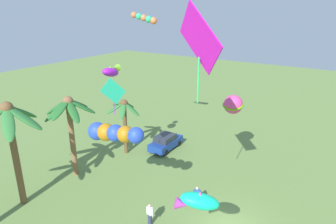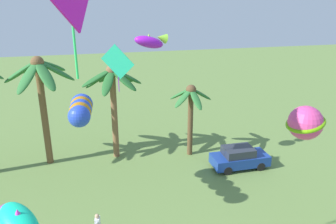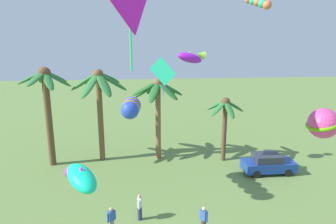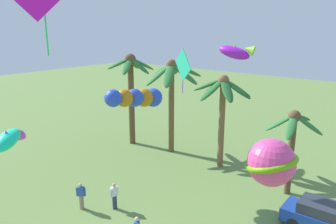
# 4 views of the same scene
# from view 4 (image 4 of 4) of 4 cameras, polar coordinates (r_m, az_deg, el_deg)

# --- Properties ---
(palm_tree_0) EXTENTS (3.29, 3.52, 5.40)m
(palm_tree_0) POSITION_cam_4_polar(r_m,az_deg,el_deg) (21.23, 20.71, -3.27)
(palm_tree_0) COLOR brown
(palm_tree_0) RESTS_ON ground
(palm_tree_1) EXTENTS (4.78, 4.52, 7.66)m
(palm_tree_1) POSITION_cam_4_polar(r_m,az_deg,el_deg) (26.40, 0.69, 5.44)
(palm_tree_1) COLOR brown
(palm_tree_1) RESTS_ON ground
(palm_tree_2) EXTENTS (4.36, 4.01, 6.89)m
(palm_tree_2) POSITION_cam_4_polar(r_m,az_deg,el_deg) (23.80, 9.39, 2.67)
(palm_tree_2) COLOR brown
(palm_tree_2) RESTS_ON ground
(palm_tree_3) EXTENTS (4.10, 4.07, 7.94)m
(palm_tree_3) POSITION_cam_4_polar(r_m,az_deg,el_deg) (28.46, -6.44, 5.81)
(palm_tree_3) COLOR brown
(palm_tree_3) RESTS_ON ground
(parked_car_0) EXTENTS (3.91, 1.77, 1.51)m
(parked_car_0) POSITION_cam_4_polar(r_m,az_deg,el_deg) (19.39, 25.03, -16.08)
(parked_car_0) COLOR navy
(parked_car_0) RESTS_ON ground
(spectator_1) EXTENTS (0.28, 0.55, 1.59)m
(spectator_1) POSITION_cam_4_polar(r_m,az_deg,el_deg) (19.68, -9.23, -14.08)
(spectator_1) COLOR #2D3351
(spectator_1) RESTS_ON ground
(spectator_2) EXTENTS (0.44, 0.42, 1.59)m
(spectator_2) POSITION_cam_4_polar(r_m,az_deg,el_deg) (20.07, -14.76, -13.80)
(spectator_2) COLOR gray
(spectator_2) RESTS_ON ground
(kite_fish_1) EXTENTS (2.31, 1.36, 1.12)m
(kite_fish_1) POSITION_cam_4_polar(r_m,az_deg,el_deg) (19.94, 11.70, 10.12)
(kite_fish_1) COLOR #A51BD6
(kite_fish_2) EXTENTS (1.84, 2.26, 1.09)m
(kite_fish_2) POSITION_cam_4_polar(r_m,az_deg,el_deg) (17.58, -25.80, -4.29)
(kite_fish_2) COLOR #13E5A9
(kite_tube_4) EXTENTS (1.17, 4.32, 1.58)m
(kite_tube_4) POSITION_cam_4_polar(r_m,az_deg,el_deg) (19.64, -5.37, 2.46)
(kite_tube_4) COLOR blue
(kite_ball_5) EXTENTS (1.82, 1.84, 1.55)m
(kite_ball_5) POSITION_cam_4_polar(r_m,az_deg,el_deg) (11.26, 17.38, -8.29)
(kite_ball_5) COLOR #E3428E
(kite_diamond_6) EXTENTS (1.71, 0.81, 2.60)m
(kite_diamond_6) POSITION_cam_4_polar(r_m,az_deg,el_deg) (19.32, 2.59, 8.00)
(kite_diamond_6) COLOR #22BF89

